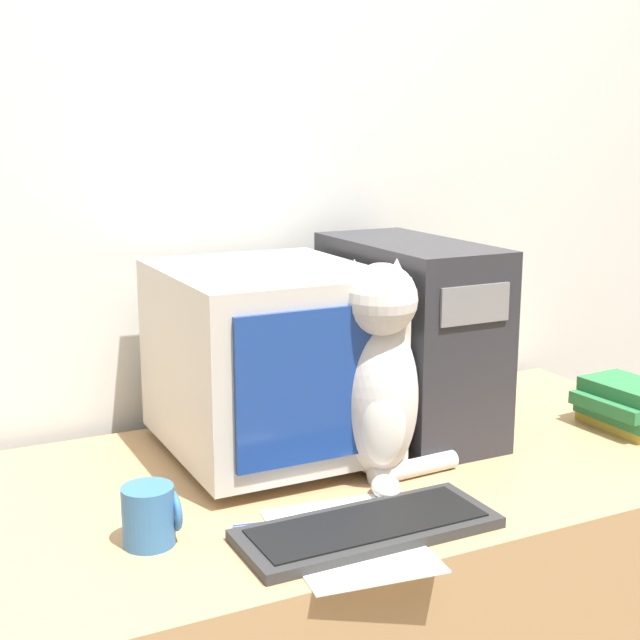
{
  "coord_description": "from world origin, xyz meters",
  "views": [
    {
      "loc": [
        -0.68,
        -1.02,
        1.39
      ],
      "look_at": [
        0.05,
        0.43,
        1.03
      ],
      "focal_mm": 50.0,
      "sensor_mm": 36.0,
      "label": 1
    }
  ],
  "objects_px": {
    "cat": "(379,381)",
    "computer_tower": "(408,337)",
    "keyboard": "(368,528)",
    "book_stack": "(628,405)",
    "mug": "(150,515)",
    "crt_monitor": "(267,359)",
    "pen": "(281,522)"
  },
  "relations": [
    {
      "from": "cat",
      "to": "pen",
      "type": "relative_size",
      "value": 2.62
    },
    {
      "from": "keyboard",
      "to": "pen",
      "type": "relative_size",
      "value": 2.68
    },
    {
      "from": "computer_tower",
      "to": "book_stack",
      "type": "distance_m",
      "value": 0.5
    },
    {
      "from": "crt_monitor",
      "to": "mug",
      "type": "relative_size",
      "value": 4.7
    },
    {
      "from": "computer_tower",
      "to": "book_stack",
      "type": "bearing_deg",
      "value": -26.33
    },
    {
      "from": "cat",
      "to": "computer_tower",
      "type": "bearing_deg",
      "value": 67.01
    },
    {
      "from": "book_stack",
      "to": "cat",
      "type": "bearing_deg",
      "value": 179.62
    },
    {
      "from": "crt_monitor",
      "to": "cat",
      "type": "xyz_separation_m",
      "value": [
        0.13,
        -0.2,
        -0.01
      ]
    },
    {
      "from": "keyboard",
      "to": "pen",
      "type": "height_order",
      "value": "keyboard"
    },
    {
      "from": "computer_tower",
      "to": "pen",
      "type": "xyz_separation_m",
      "value": [
        -0.44,
        -0.31,
        -0.2
      ]
    },
    {
      "from": "crt_monitor",
      "to": "computer_tower",
      "type": "xyz_separation_m",
      "value": [
        0.33,
        0.01,
        0.01
      ]
    },
    {
      "from": "computer_tower",
      "to": "cat",
      "type": "height_order",
      "value": "cat"
    },
    {
      "from": "crt_monitor",
      "to": "keyboard",
      "type": "height_order",
      "value": "crt_monitor"
    },
    {
      "from": "keyboard",
      "to": "pen",
      "type": "bearing_deg",
      "value": 140.09
    },
    {
      "from": "cat",
      "to": "book_stack",
      "type": "relative_size",
      "value": 2.08
    },
    {
      "from": "crt_monitor",
      "to": "book_stack",
      "type": "height_order",
      "value": "crt_monitor"
    },
    {
      "from": "mug",
      "to": "book_stack",
      "type": "bearing_deg",
      "value": 3.75
    },
    {
      "from": "keyboard",
      "to": "cat",
      "type": "relative_size",
      "value": 1.03
    },
    {
      "from": "computer_tower",
      "to": "cat",
      "type": "relative_size",
      "value": 1.11
    },
    {
      "from": "crt_monitor",
      "to": "computer_tower",
      "type": "distance_m",
      "value": 0.33
    },
    {
      "from": "book_stack",
      "to": "pen",
      "type": "distance_m",
      "value": 0.87
    },
    {
      "from": "cat",
      "to": "pen",
      "type": "xyz_separation_m",
      "value": [
        -0.24,
        -0.1,
        -0.18
      ]
    },
    {
      "from": "cat",
      "to": "book_stack",
      "type": "distance_m",
      "value": 0.63
    },
    {
      "from": "crt_monitor",
      "to": "cat",
      "type": "relative_size",
      "value": 1.08
    },
    {
      "from": "keyboard",
      "to": "book_stack",
      "type": "relative_size",
      "value": 2.13
    },
    {
      "from": "mug",
      "to": "computer_tower",
      "type": "bearing_deg",
      "value": 23.56
    },
    {
      "from": "keyboard",
      "to": "cat",
      "type": "distance_m",
      "value": 0.3
    },
    {
      "from": "book_stack",
      "to": "pen",
      "type": "relative_size",
      "value": 1.26
    },
    {
      "from": "crt_monitor",
      "to": "mug",
      "type": "distance_m",
      "value": 0.45
    },
    {
      "from": "cat",
      "to": "mug",
      "type": "height_order",
      "value": "cat"
    },
    {
      "from": "crt_monitor",
      "to": "cat",
      "type": "distance_m",
      "value": 0.24
    },
    {
      "from": "book_stack",
      "to": "mug",
      "type": "height_order",
      "value": "book_stack"
    }
  ]
}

